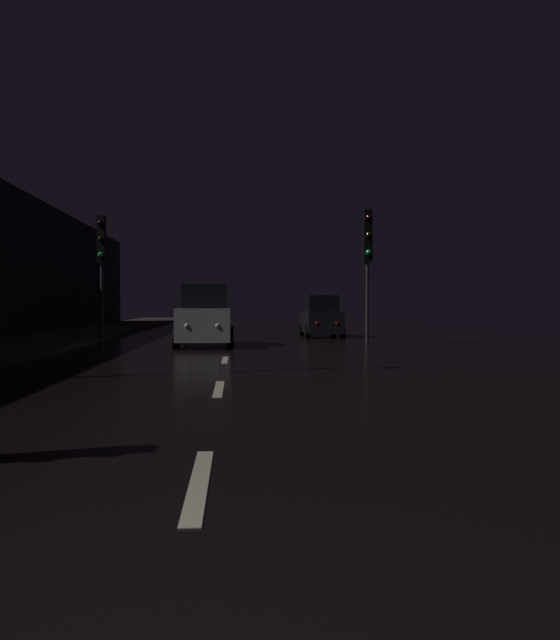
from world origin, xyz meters
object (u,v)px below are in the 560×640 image
at_px(car_approaching_headlights, 205,318).
at_px(car_parked_right_far, 321,318).
at_px(traffic_light_far_left, 101,250).
at_px(traffic_light_far_right, 367,247).

bearing_deg(car_approaching_headlights, car_parked_right_far, 140.57).
bearing_deg(car_approaching_headlights, traffic_light_far_left, -121.16).
xyz_separation_m(traffic_light_far_right, car_parked_right_far, (-0.80, 6.64, -2.74)).
height_order(traffic_light_far_right, car_parked_right_far, traffic_light_far_right).
xyz_separation_m(traffic_light_far_right, car_approaching_headlights, (-5.94, 0.40, -2.61)).
bearing_deg(traffic_light_far_left, traffic_light_far_right, 74.74).
xyz_separation_m(traffic_light_far_left, car_parked_right_far, (9.41, 3.66, -2.82)).
distance_m(car_approaching_headlights, car_parked_right_far, 8.08).
relative_size(traffic_light_far_left, car_parked_right_far, 1.31).
height_order(traffic_light_far_right, car_approaching_headlights, traffic_light_far_right).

